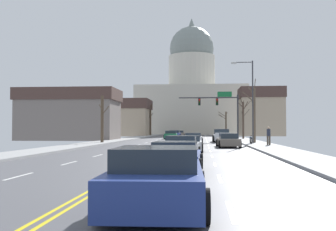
% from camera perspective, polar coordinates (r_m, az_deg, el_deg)
% --- Properties ---
extents(ground, '(20.00, 180.00, 0.20)m').
position_cam_1_polar(ground, '(37.55, 0.56, -4.39)').
color(ground, '#505055').
extents(signal_gantry, '(7.91, 0.41, 6.41)m').
position_cam_1_polar(signal_gantry, '(52.55, 7.65, 1.44)').
color(signal_gantry, '#28282D').
rests_on(signal_gantry, ground).
extents(street_lamp_right, '(2.29, 0.24, 8.65)m').
position_cam_1_polar(street_lamp_right, '(42.08, 11.85, 2.99)').
color(street_lamp_right, '#333338').
rests_on(street_lamp_right, ground).
extents(capitol_building, '(29.04, 21.27, 32.38)m').
position_cam_1_polar(capitol_building, '(108.99, 3.48, 2.90)').
color(capitol_building, beige).
rests_on(capitol_building, ground).
extents(pickup_truck_near_00, '(2.21, 5.45, 1.56)m').
position_cam_1_polar(pickup_truck_near_00, '(48.39, 7.81, -3.00)').
color(pickup_truck_near_00, silver).
rests_on(pickup_truck_near_00, ground).
extents(sedan_near_01, '(2.11, 4.71, 1.17)m').
position_cam_1_polar(sedan_near_01, '(42.49, 3.69, -3.36)').
color(sedan_near_01, silver).
rests_on(sedan_near_01, ground).
extents(sedan_near_02, '(2.07, 4.61, 1.23)m').
position_cam_1_polar(sedan_near_02, '(35.21, 8.75, -3.65)').
color(sedan_near_02, '#6B6056').
rests_on(sedan_near_02, ground).
extents(sedan_near_03, '(2.06, 4.58, 1.15)m').
position_cam_1_polar(sedan_near_03, '(28.26, 3.05, -4.16)').
color(sedan_near_03, silver).
rests_on(sedan_near_03, ground).
extents(sedan_near_04, '(2.06, 4.34, 1.28)m').
position_cam_1_polar(sedan_near_04, '(21.39, 1.97, -4.78)').
color(sedan_near_04, '#9EA3A8').
rests_on(sedan_near_04, ground).
extents(sedan_near_05, '(2.05, 4.35, 1.19)m').
position_cam_1_polar(sedan_near_05, '(15.07, 1.20, -6.14)').
color(sedan_near_05, navy).
rests_on(sedan_near_05, ground).
extents(sedan_near_06, '(2.17, 4.52, 1.30)m').
position_cam_1_polar(sedan_near_06, '(8.38, -1.52, -9.28)').
color(sedan_near_06, navy).
rests_on(sedan_near_06, ground).
extents(sedan_oncoming_00, '(2.17, 4.31, 1.28)m').
position_cam_1_polar(sedan_oncoming_00, '(60.97, 0.41, -2.86)').
color(sedan_oncoming_00, '#1E7247').
rests_on(sedan_oncoming_00, ground).
extents(sedan_oncoming_01, '(2.20, 4.44, 1.30)m').
position_cam_1_polar(sedan_oncoming_01, '(69.50, 0.96, -2.73)').
color(sedan_oncoming_01, navy).
rests_on(sedan_oncoming_01, ground).
extents(sedan_oncoming_02, '(2.19, 4.47, 1.20)m').
position_cam_1_polar(sedan_oncoming_02, '(77.90, 1.66, -2.67)').
color(sedan_oncoming_02, '#6B6056').
rests_on(sedan_oncoming_02, ground).
extents(flank_building_00, '(13.93, 9.47, 7.77)m').
position_cam_1_polar(flank_building_00, '(84.27, -7.35, -0.29)').
color(flank_building_00, tan).
rests_on(flank_building_00, ground).
extents(flank_building_01, '(13.74, 7.26, 7.15)m').
position_cam_1_polar(flank_building_01, '(56.76, -14.15, 0.17)').
color(flank_building_01, slate).
rests_on(flank_building_01, ground).
extents(flank_building_02, '(9.31, 8.62, 10.39)m').
position_cam_1_polar(flank_building_02, '(87.19, 13.36, 0.56)').
color(flank_building_02, tan).
rests_on(flank_building_02, ground).
extents(bare_tree_00, '(1.94, 0.81, 5.02)m').
position_cam_1_polar(bare_tree_00, '(83.39, 8.38, -1.05)').
color(bare_tree_00, brown).
rests_on(bare_tree_00, ground).
extents(bare_tree_01, '(1.82, 1.90, 7.04)m').
position_cam_1_polar(bare_tree_01, '(84.39, -2.56, -0.60)').
color(bare_tree_01, '#4C3D2D').
rests_on(bare_tree_01, ground).
extents(bare_tree_02, '(1.43, 2.49, 6.77)m').
position_cam_1_polar(bare_tree_02, '(43.12, 12.36, 0.27)').
color(bare_tree_02, brown).
rests_on(bare_tree_02, ground).
extents(bare_tree_03, '(1.63, 1.83, 5.14)m').
position_cam_1_polar(bare_tree_03, '(43.72, -9.55, -0.37)').
color(bare_tree_03, '#4C3D2D').
rests_on(bare_tree_03, ground).
extents(bare_tree_04, '(1.74, 2.51, 6.50)m').
position_cam_1_polar(bare_tree_04, '(59.21, 10.88, -0.33)').
color(bare_tree_04, '#423328').
rests_on(bare_tree_04, ground).
extents(pedestrian_00, '(0.35, 0.34, 1.69)m').
position_cam_1_polar(pedestrian_00, '(37.04, 14.42, -2.73)').
color(pedestrian_00, '#4C4238').
rests_on(pedestrian_00, ground).
extents(bicycle_parked, '(0.12, 1.77, 0.85)m').
position_cam_1_polar(bicycle_parked, '(39.70, 11.97, -3.54)').
color(bicycle_parked, black).
rests_on(bicycle_parked, ground).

